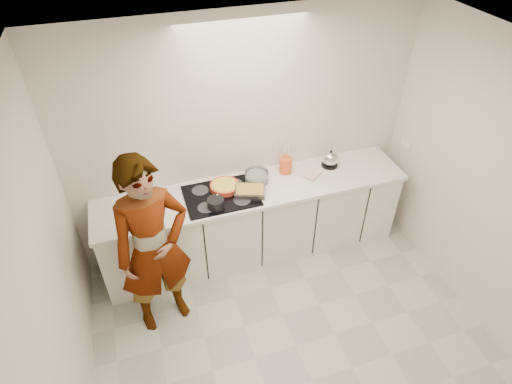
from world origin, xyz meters
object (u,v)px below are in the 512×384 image
object	(u,v)px
utensil_crock	(286,165)
cook	(154,249)
mixing_bowl	(257,177)
kettle	(330,159)
tart_dish	(225,186)
baking_dish	(250,191)
hob	(221,196)
saucepan	(216,203)

from	to	relation	value
utensil_crock	cook	size ratio (longest dim) A/B	0.09
mixing_bowl	kettle	world-z (taller)	kettle
tart_dish	kettle	xyz separation A→B (m)	(1.20, 0.05, 0.04)
baking_dish	utensil_crock	world-z (taller)	utensil_crock
tart_dish	baking_dish	size ratio (longest dim) A/B	0.97
tart_dish	utensil_crock	size ratio (longest dim) A/B	2.05
tart_dish	baking_dish	distance (m)	0.27
hob	kettle	xyz separation A→B (m)	(1.26, 0.15, 0.08)
mixing_bowl	utensil_crock	size ratio (longest dim) A/B	1.59
saucepan	mixing_bowl	xyz separation A→B (m)	(0.51, 0.28, -0.01)
hob	mixing_bowl	world-z (taller)	mixing_bowl
tart_dish	baking_dish	world-z (taller)	baking_dish
hob	tart_dish	size ratio (longest dim) A/B	2.08
mixing_bowl	kettle	distance (m)	0.85
tart_dish	cook	distance (m)	1.02
saucepan	tart_dish	bearing A→B (deg)	58.62
hob	saucepan	world-z (taller)	saucepan
mixing_bowl	cook	xyz separation A→B (m)	(-1.15, -0.66, -0.03)
mixing_bowl	kettle	bearing A→B (deg)	1.34
hob	mixing_bowl	xyz separation A→B (m)	(0.42, 0.13, 0.05)
tart_dish	mixing_bowl	xyz separation A→B (m)	(0.35, 0.03, 0.01)
baking_dish	utensil_crock	xyz separation A→B (m)	(0.48, 0.25, 0.04)
tart_dish	baking_dish	bearing A→B (deg)	-35.72
utensil_crock	cook	xyz separation A→B (m)	(-1.50, -0.73, -0.07)
saucepan	kettle	xyz separation A→B (m)	(1.35, 0.30, 0.03)
baking_dish	mixing_bowl	distance (m)	0.23
hob	mixing_bowl	size ratio (longest dim) A/B	2.68
mixing_bowl	kettle	xyz separation A→B (m)	(0.84, 0.02, 0.03)
hob	saucepan	size ratio (longest dim) A/B	3.59
tart_dish	baking_dish	xyz separation A→B (m)	(0.22, -0.16, 0.00)
hob	kettle	size ratio (longest dim) A/B	3.56
mixing_bowl	cook	size ratio (longest dim) A/B	0.14
cook	utensil_crock	bearing A→B (deg)	11.49
hob	saucepan	xyz separation A→B (m)	(-0.09, -0.16, 0.05)
tart_dish	cook	size ratio (longest dim) A/B	0.19
kettle	cook	world-z (taller)	cook
saucepan	mixing_bowl	distance (m)	0.58
baking_dish	cook	bearing A→B (deg)	-155.00
mixing_bowl	cook	world-z (taller)	cook
kettle	cook	size ratio (longest dim) A/B	0.11
baking_dish	kettle	xyz separation A→B (m)	(0.98, 0.21, 0.04)
saucepan	mixing_bowl	world-z (taller)	saucepan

